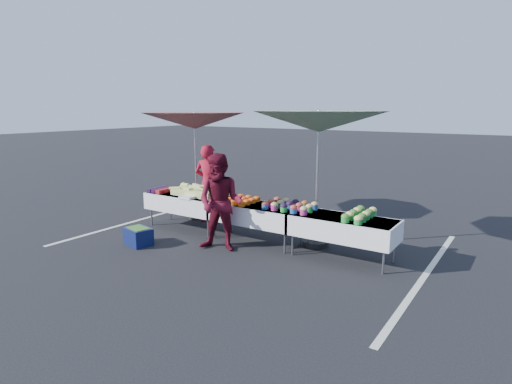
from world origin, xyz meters
The scene contains 17 objects.
ground centered at (0.00, 0.00, 0.00)m, with size 80.00×80.00×0.00m, color black.
stripe_left centered at (-3.20, 0.00, 0.00)m, with size 0.10×5.00×0.00m, color silver.
stripe_right centered at (3.20, 0.00, 0.00)m, with size 0.10×5.00×0.00m, color silver.
table_left centered at (-1.80, 0.00, 0.58)m, with size 1.86×0.81×0.75m.
table_center centered at (0.00, 0.00, 0.58)m, with size 1.86×0.81×0.75m.
table_right centered at (1.80, 0.00, 0.58)m, with size 1.86×0.81×0.75m.
berry_punnets centered at (-2.51, -0.06, 0.79)m, with size 0.40×0.54×0.08m.
corn_pile centered at (-1.55, 0.04, 0.84)m, with size 1.16×0.57×0.26m.
plastic_bags centered at (-1.50, -0.30, 0.78)m, with size 0.30×0.25×0.05m, color white.
carrot_bowls centered at (-0.35, -0.01, 0.80)m, with size 0.55×0.69×0.11m.
potato_cups centered at (0.75, 0.00, 0.83)m, with size 0.94×0.58×0.16m.
bean_baskets centered at (2.06, 0.08, 0.82)m, with size 0.36×0.86×0.15m.
vendor centered at (-1.73, 0.64, 0.90)m, with size 0.65×0.43×1.80m, color maroon.
customer centered at (-0.27, -0.78, 0.90)m, with size 0.87×0.68×1.80m, color #590D1E.
umbrella_left centered at (-2.23, 0.80, 2.29)m, with size 2.99×2.99×2.52m.
umbrella_right centered at (1.09, 0.43, 2.34)m, with size 2.74×2.74×2.58m.
storage_bin centered at (-1.78, -1.42, 0.18)m, with size 0.59×0.49×0.34m.
Camera 1 is at (4.47, -6.78, 2.61)m, focal length 30.00 mm.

